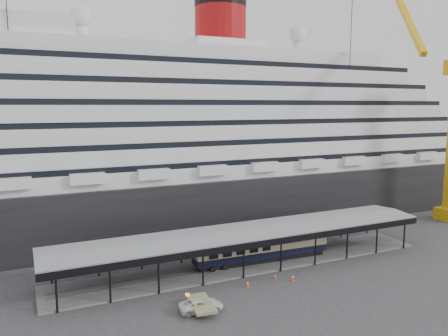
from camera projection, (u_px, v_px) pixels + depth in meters
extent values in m
plane|color=#333335|center=(266.00, 277.00, 58.10)|extent=(200.00, 200.00, 0.00)
cube|color=black|center=(184.00, 196.00, 86.10)|extent=(130.00, 30.00, 10.00)
cylinder|color=maroon|center=(220.00, 29.00, 84.88)|extent=(10.00, 10.00, 9.00)
cylinder|color=black|center=(220.00, 1.00, 84.14)|extent=(10.10, 10.10, 2.50)
sphere|color=silver|center=(81.00, 16.00, 73.94)|extent=(3.60, 3.60, 3.60)
sphere|color=silver|center=(298.00, 34.00, 92.37)|extent=(3.60, 3.60, 3.60)
cube|color=slate|center=(248.00, 264.00, 62.57)|extent=(56.00, 8.00, 0.24)
cube|color=slate|center=(251.00, 264.00, 61.90)|extent=(54.00, 0.08, 0.10)
cube|color=slate|center=(246.00, 261.00, 63.19)|extent=(54.00, 0.08, 0.10)
cube|color=black|center=(264.00, 244.00, 57.92)|extent=(56.00, 0.18, 0.90)
cube|color=black|center=(234.00, 227.00, 65.99)|extent=(56.00, 0.18, 0.90)
cube|color=slate|center=(248.00, 230.00, 61.85)|extent=(56.00, 9.00, 0.24)
cylinder|color=black|center=(13.00, 99.00, 62.04)|extent=(0.12, 0.12, 47.21)
cube|color=gold|center=(448.00, 214.00, 87.01)|extent=(4.00, 4.00, 2.40)
cube|color=gold|center=(407.00, 17.00, 82.52)|extent=(11.42, 18.78, 16.80)
cylinder|color=black|center=(348.00, 101.00, 85.60)|extent=(0.12, 0.12, 47.21)
imported|color=silver|center=(201.00, 305.00, 48.31)|extent=(5.17, 2.83, 1.37)
cube|color=black|center=(262.00, 259.00, 63.44)|extent=(19.69, 3.23, 0.65)
cube|color=black|center=(262.00, 253.00, 63.33)|extent=(20.64, 3.65, 1.03)
cube|color=#C7B990|center=(262.00, 246.00, 63.17)|extent=(20.64, 3.69, 1.21)
cube|color=black|center=(262.00, 240.00, 63.06)|extent=(20.64, 3.65, 0.37)
cube|color=#D8400C|center=(275.00, 278.00, 57.55)|extent=(0.41, 0.41, 0.03)
cone|color=#D8400C|center=(275.00, 276.00, 57.50)|extent=(0.35, 0.35, 0.65)
cylinder|color=white|center=(275.00, 276.00, 57.49)|extent=(0.21, 0.21, 0.13)
cube|color=orange|center=(248.00, 286.00, 55.01)|extent=(0.44, 0.44, 0.03)
cone|color=orange|center=(248.00, 284.00, 54.96)|extent=(0.37, 0.37, 0.70)
cylinder|color=white|center=(248.00, 283.00, 54.95)|extent=(0.22, 0.22, 0.14)
cube|color=#DF490C|center=(293.00, 280.00, 56.84)|extent=(0.45, 0.45, 0.03)
cone|color=#DF490C|center=(293.00, 277.00, 56.78)|extent=(0.38, 0.38, 0.82)
cylinder|color=white|center=(293.00, 277.00, 56.77)|extent=(0.26, 0.26, 0.16)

